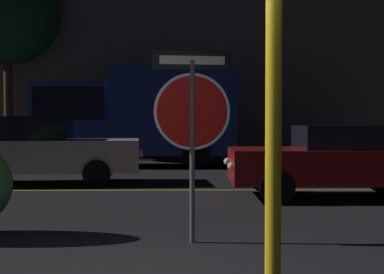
% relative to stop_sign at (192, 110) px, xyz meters
% --- Properties ---
extents(road_center_stripe, '(39.61, 0.12, 0.01)m').
position_rel_stop_sign_xyz_m(road_center_stripe, '(-0.56, 4.78, -1.56)').
color(road_center_stripe, gold).
rests_on(road_center_stripe, ground_plane).
extents(stop_sign, '(0.93, 0.13, 2.25)m').
position_rel_stop_sign_xyz_m(stop_sign, '(0.00, 0.00, 0.00)').
color(stop_sign, '#4C4C51').
rests_on(stop_sign, ground_plane).
extents(yellow_pole_right, '(0.12, 0.12, 2.91)m').
position_rel_stop_sign_xyz_m(yellow_pole_right, '(0.55, -2.37, -0.11)').
color(yellow_pole_right, yellow).
rests_on(yellow_pole_right, ground_plane).
extents(passing_car_2, '(4.96, 2.11, 1.54)m').
position_rel_stop_sign_xyz_m(passing_car_2, '(-3.54, 5.94, -0.80)').
color(passing_car_2, silver).
rests_on(passing_car_2, ground_plane).
extents(passing_car_3, '(3.94, 1.94, 1.35)m').
position_rel_stop_sign_xyz_m(passing_car_3, '(2.70, 3.63, -0.87)').
color(passing_car_3, maroon).
rests_on(passing_car_3, ground_plane).
extents(delivery_truck, '(6.26, 2.39, 3.13)m').
position_rel_stop_sign_xyz_m(delivery_truck, '(-1.67, 10.76, 0.13)').
color(delivery_truck, navy).
rests_on(delivery_truck, ground_plane).
extents(tree_1, '(3.85, 3.85, 7.39)m').
position_rel_stop_sign_xyz_m(tree_1, '(-6.63, 13.73, 3.88)').
color(tree_1, '#422D1E').
rests_on(tree_1, ground_plane).
extents(building_backdrop, '(24.73, 4.20, 6.48)m').
position_rel_stop_sign_xyz_m(building_backdrop, '(-3.38, 16.66, 1.68)').
color(building_backdrop, '#6B5B4C').
rests_on(building_backdrop, ground_plane).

